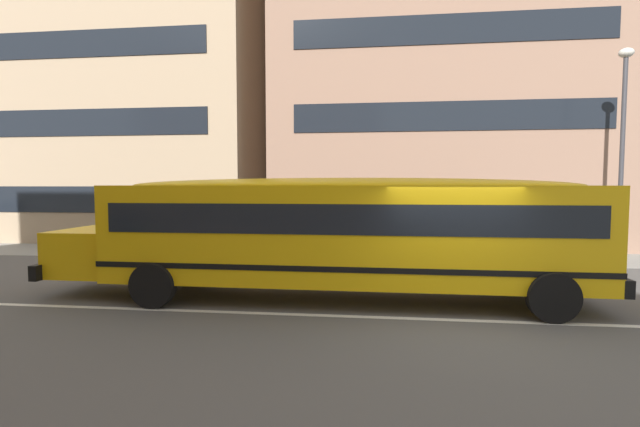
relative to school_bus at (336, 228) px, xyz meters
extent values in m
plane|color=#54514F|center=(2.34, -1.28, -1.60)|extent=(400.00, 400.00, 0.00)
cube|color=gray|center=(2.34, 6.26, -1.59)|extent=(120.00, 3.00, 0.01)
cube|color=silver|center=(2.34, -1.28, -1.60)|extent=(110.00, 0.16, 0.01)
cube|color=yellow|center=(0.23, 0.00, -0.10)|extent=(10.29, 2.40, 2.05)
cube|color=yellow|center=(-5.65, 0.04, -0.62)|extent=(1.51, 1.97, 1.03)
cube|color=black|center=(-6.40, 0.04, -0.96)|extent=(0.20, 2.34, 0.34)
cube|color=black|center=(5.44, -0.04, -0.96)|extent=(0.20, 2.34, 0.34)
cube|color=black|center=(0.23, 0.00, 0.27)|extent=(9.67, 2.44, 0.60)
cube|color=black|center=(0.23, 0.00, -0.71)|extent=(10.31, 2.43, 0.11)
ellipsoid|color=yellow|center=(0.23, 0.00, 0.92)|extent=(9.88, 2.21, 0.34)
cylinder|color=red|center=(-3.05, 1.36, -0.21)|extent=(0.41, 0.41, 0.03)
cylinder|color=black|center=(-3.68, -1.14, -1.13)|extent=(0.94, 0.27, 0.93)
cylinder|color=black|center=(-3.66, 1.19, -1.13)|extent=(0.94, 0.27, 0.93)
cylinder|color=black|center=(4.13, -1.20, -1.13)|extent=(0.94, 0.27, 0.93)
cylinder|color=black|center=(4.14, 1.14, -1.13)|extent=(0.94, 0.27, 0.93)
cylinder|color=#38383D|center=(8.62, 5.56, 1.65)|extent=(0.14, 0.14, 6.50)
ellipsoid|color=silver|center=(8.62, 5.56, 5.05)|extent=(0.44, 0.44, 0.30)
cube|color=tan|center=(-12.15, 12.39, 6.40)|extent=(15.08, 9.26, 16.00)
cube|color=black|center=(-12.15, 7.74, 0.32)|extent=(12.67, 0.04, 1.10)
cube|color=black|center=(-12.15, 7.74, 3.52)|extent=(12.67, 0.04, 1.10)
cube|color=black|center=(-12.15, 7.74, 6.72)|extent=(12.67, 0.04, 1.10)
cube|color=#93705B|center=(3.59, 13.07, 8.00)|extent=(14.04, 10.63, 19.20)
cube|color=black|center=(3.59, 7.74, 0.32)|extent=(11.80, 0.04, 1.10)
cube|color=black|center=(3.59, 7.74, 3.52)|extent=(11.80, 0.04, 1.10)
cube|color=black|center=(3.59, 7.74, 6.72)|extent=(11.80, 0.04, 1.10)
camera|label=1|loc=(0.84, -9.82, 0.94)|focal=25.29mm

